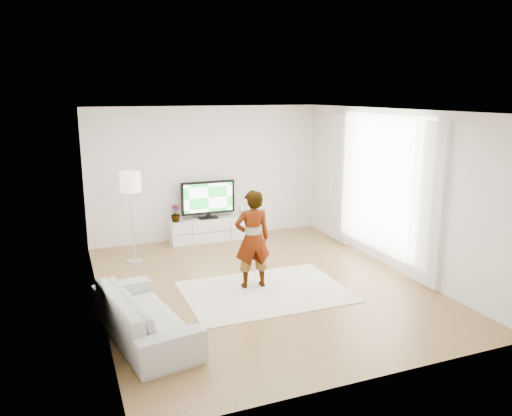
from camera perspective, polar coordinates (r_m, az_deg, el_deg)
name	(u,v)px	position (r m, az deg, el deg)	size (l,w,h in m)	color
floor	(261,285)	(8.25, 0.53, -8.75)	(6.00, 6.00, 0.00)	olive
ceiling	(261,110)	(7.66, 0.57, 11.08)	(6.00, 6.00, 0.00)	white
wall_left	(95,215)	(7.29, -17.96, -0.77)	(0.02, 6.00, 2.80)	silver
wall_right	(393,190)	(9.06, 15.36, 2.00)	(0.02, 6.00, 2.80)	silver
wall_back	(207,173)	(10.63, -5.58, 3.98)	(5.00, 0.02, 2.80)	silver
wall_front	(371,258)	(5.28, 12.99, -5.64)	(5.00, 0.02, 2.80)	silver
window	(382,184)	(9.28, 14.17, 2.64)	(0.01, 2.60, 2.50)	white
curtain_near	(427,205)	(8.25, 18.92, 0.35)	(0.04, 0.70, 2.60)	white
curtain_far	(340,179)	(10.32, 9.59, 3.30)	(0.04, 0.70, 2.60)	white
media_console	(209,229)	(10.64, -5.39, -2.44)	(1.66, 0.47, 0.47)	white
television	(208,198)	(10.51, -5.51, 1.11)	(1.15, 0.23, 0.80)	black
game_console	(241,211)	(10.77, -1.71, -0.36)	(0.05, 0.15, 0.20)	white
potted_plant	(176,213)	(10.37, -9.18, -0.61)	(0.20, 0.20, 0.35)	#3F7238
rug	(266,292)	(7.96, 1.11, -9.53)	(2.52, 1.81, 0.01)	beige
player	(252,239)	(7.90, -0.41, -3.57)	(0.58, 0.38, 1.58)	#334772
sofa	(144,314)	(6.67, -12.68, -11.73)	(2.08, 0.81, 0.61)	beige
floor_lamp	(131,186)	(9.22, -14.15, 2.47)	(0.38, 0.38, 1.69)	silver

